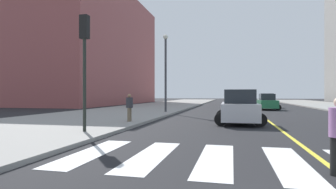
# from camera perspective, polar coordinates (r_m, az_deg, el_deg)

# --- Properties ---
(sidewalk_kerb_west) EXTENTS (10.00, 120.00, 0.15)m
(sidewalk_kerb_west) POSITION_cam_1_polar(r_m,az_deg,el_deg) (25.45, -9.73, -3.67)
(sidewalk_kerb_west) COLOR gray
(sidewalk_kerb_west) RESTS_ON ground
(crosswalk_paint) EXTENTS (13.50, 4.00, 0.01)m
(crosswalk_paint) POSITION_cam_1_polar(r_m,az_deg,el_deg) (7.91, 30.39, -12.55)
(crosswalk_paint) COLOR silver
(crosswalk_paint) RESTS_ON ground
(lane_divider_paint) EXTENTS (0.16, 80.00, 0.01)m
(lane_divider_paint) POSITION_cam_1_polar(r_m,az_deg,el_deg) (43.47, 16.28, -2.22)
(lane_divider_paint) COLOR yellow
(lane_divider_paint) RESTS_ON ground
(low_rise_brick_west) EXTENTS (16.00, 32.00, 19.67)m
(low_rise_brick_west) POSITION_cam_1_polar(r_m,az_deg,el_deg) (52.55, -16.29, 8.93)
(low_rise_brick_west) COLOR #934949
(low_rise_brick_west) RESTS_ON ground
(car_green_nearest) EXTENTS (2.56, 4.02, 1.77)m
(car_green_nearest) POSITION_cam_1_polar(r_m,az_deg,el_deg) (32.49, 19.96, -1.53)
(car_green_nearest) COLOR #236B42
(car_green_nearest) RESTS_ON ground
(car_silver_second) EXTENTS (2.83, 4.49, 1.99)m
(car_silver_second) POSITION_cam_1_polar(r_m,az_deg,el_deg) (16.62, 14.61, -2.70)
(car_silver_second) COLOR #B7B7BC
(car_silver_second) RESTS_ON ground
(car_white_third) EXTENTS (2.59, 4.12, 1.83)m
(car_white_third) POSITION_cam_1_polar(r_m,az_deg,el_deg) (37.96, 19.83, -1.27)
(car_white_third) COLOR silver
(car_white_third) RESTS_ON ground
(traffic_light_far_corner) EXTENTS (0.36, 0.41, 4.93)m
(traffic_light_far_corner) POSITION_cam_1_polar(r_m,az_deg,el_deg) (12.27, -16.96, 8.86)
(traffic_light_far_corner) COLOR black
(traffic_light_far_corner) RESTS_ON sidewalk_kerb_west
(pedestrian_walking_west) EXTENTS (0.40, 0.40, 1.60)m
(pedestrian_walking_west) POSITION_cam_1_polar(r_m,az_deg,el_deg) (16.06, -8.04, -2.43)
(pedestrian_walking_west) COLOR brown
(pedestrian_walking_west) RESTS_ON sidewalk_kerb_west
(street_lamp) EXTENTS (0.44, 0.44, 7.00)m
(street_lamp) POSITION_cam_1_polar(r_m,az_deg,el_deg) (24.90, -0.50, 6.00)
(street_lamp) COLOR #38383D
(street_lamp) RESTS_ON sidewalk_kerb_west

